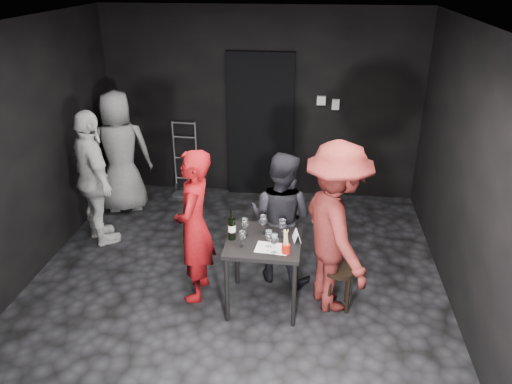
# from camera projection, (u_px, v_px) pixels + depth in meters

# --- Properties ---
(floor) EXTENTS (4.50, 5.00, 0.02)m
(floor) POSITION_uv_depth(u_px,v_px,m) (235.00, 286.00, 5.42)
(floor) COLOR black
(floor) RESTS_ON ground
(ceiling) EXTENTS (4.50, 5.00, 0.02)m
(ceiling) POSITION_uv_depth(u_px,v_px,m) (230.00, 26.00, 4.29)
(ceiling) COLOR silver
(ceiling) RESTS_ON ground
(wall_back) EXTENTS (4.50, 0.04, 2.70)m
(wall_back) POSITION_uv_depth(u_px,v_px,m) (261.00, 105.00, 7.11)
(wall_back) COLOR black
(wall_back) RESTS_ON ground
(wall_front) EXTENTS (4.50, 0.04, 2.70)m
(wall_front) POSITION_uv_depth(u_px,v_px,m) (156.00, 352.00, 2.60)
(wall_front) COLOR black
(wall_front) RESTS_ON ground
(wall_left) EXTENTS (0.04, 5.00, 2.70)m
(wall_left) POSITION_uv_depth(u_px,v_px,m) (16.00, 161.00, 5.10)
(wall_left) COLOR black
(wall_left) RESTS_ON ground
(wall_right) EXTENTS (0.04, 5.00, 2.70)m
(wall_right) POSITION_uv_depth(u_px,v_px,m) (473.00, 182.00, 4.61)
(wall_right) COLOR black
(wall_right) RESTS_ON ground
(doorway) EXTENTS (0.95, 0.10, 2.10)m
(doorway) POSITION_uv_depth(u_px,v_px,m) (260.00, 126.00, 7.18)
(doorway) COLOR black
(doorway) RESTS_ON ground
(wallbox_upper) EXTENTS (0.12, 0.06, 0.12)m
(wallbox_upper) POSITION_uv_depth(u_px,v_px,m) (321.00, 100.00, 6.93)
(wallbox_upper) COLOR #B7B7B2
(wallbox_upper) RESTS_ON wall_back
(wallbox_lower) EXTENTS (0.10, 0.06, 0.14)m
(wallbox_lower) POSITION_uv_depth(u_px,v_px,m) (336.00, 104.00, 6.93)
(wallbox_lower) COLOR #B7B7B2
(wallbox_lower) RESTS_ON wall_back
(hand_truck) EXTENTS (0.37, 0.32, 1.11)m
(hand_truck) POSITION_uv_depth(u_px,v_px,m) (186.00, 181.00, 7.50)
(hand_truck) COLOR #B2B2B7
(hand_truck) RESTS_ON floor
(tasting_table) EXTENTS (0.72, 0.72, 0.75)m
(tasting_table) POSITION_uv_depth(u_px,v_px,m) (264.00, 248.00, 4.88)
(tasting_table) COLOR black
(tasting_table) RESTS_ON floor
(stool) EXTENTS (0.34, 0.34, 0.47)m
(stool) POSITION_uv_depth(u_px,v_px,m) (339.00, 276.00, 4.94)
(stool) COLOR black
(stool) RESTS_ON floor
(server_red) EXTENTS (0.42, 0.63, 1.73)m
(server_red) POSITION_uv_depth(u_px,v_px,m) (194.00, 221.00, 4.94)
(server_red) COLOR maroon
(server_red) RESTS_ON floor
(woman_black) EXTENTS (0.79, 0.60, 1.44)m
(woman_black) POSITION_uv_depth(u_px,v_px,m) (281.00, 219.00, 5.28)
(woman_black) COLOR black
(woman_black) RESTS_ON floor
(man_maroon) EXTENTS (1.06, 1.44, 2.03)m
(man_maroon) POSITION_uv_depth(u_px,v_px,m) (337.00, 216.00, 4.72)
(man_maroon) COLOR maroon
(man_maroon) RESTS_ON floor
(bystander_cream) EXTENTS (1.14, 1.17, 1.89)m
(bystander_cream) POSITION_uv_depth(u_px,v_px,m) (93.00, 171.00, 5.91)
(bystander_cream) COLOR silver
(bystander_cream) RESTS_ON floor
(bystander_grey) EXTENTS (1.04, 0.76, 1.91)m
(bystander_grey) POSITION_uv_depth(u_px,v_px,m) (119.00, 145.00, 6.73)
(bystander_grey) COLOR slate
(bystander_grey) RESTS_ON floor
(tasting_mat) EXTENTS (0.32, 0.23, 0.00)m
(tasting_mat) POSITION_uv_depth(u_px,v_px,m) (272.00, 248.00, 4.69)
(tasting_mat) COLOR white
(tasting_mat) RESTS_ON tasting_table
(wine_glass_a) EXTENTS (0.08, 0.08, 0.18)m
(wine_glass_a) POSITION_uv_depth(u_px,v_px,m) (242.00, 238.00, 4.69)
(wine_glass_a) COLOR white
(wine_glass_a) RESTS_ON tasting_table
(wine_glass_b) EXTENTS (0.08, 0.08, 0.21)m
(wine_glass_b) POSITION_uv_depth(u_px,v_px,m) (245.00, 226.00, 4.86)
(wine_glass_b) COLOR white
(wine_glass_b) RESTS_ON tasting_table
(wine_glass_c) EXTENTS (0.09, 0.09, 0.22)m
(wine_glass_c) POSITION_uv_depth(u_px,v_px,m) (263.00, 224.00, 4.90)
(wine_glass_c) COLOR white
(wine_glass_c) RESTS_ON tasting_table
(wine_glass_d) EXTENTS (0.09, 0.09, 0.19)m
(wine_glass_d) POSITION_uv_depth(u_px,v_px,m) (269.00, 238.00, 4.68)
(wine_glass_d) COLOR white
(wine_glass_d) RESTS_ON tasting_table
(wine_glass_e) EXTENTS (0.09, 0.09, 0.22)m
(wine_glass_e) POSITION_uv_depth(u_px,v_px,m) (274.00, 243.00, 4.57)
(wine_glass_e) COLOR white
(wine_glass_e) RESTS_ON tasting_table
(wine_glass_f) EXTENTS (0.09, 0.09, 0.21)m
(wine_glass_f) POSITION_uv_depth(u_px,v_px,m) (282.00, 228.00, 4.84)
(wine_glass_f) COLOR white
(wine_glass_f) RESTS_ON tasting_table
(wine_bottle) EXTENTS (0.07, 0.07, 0.31)m
(wine_bottle) POSITION_uv_depth(u_px,v_px,m) (232.00, 228.00, 4.80)
(wine_bottle) COLOR black
(wine_bottle) RESTS_ON tasting_table
(breadstick_cup) EXTENTS (0.08, 0.08, 0.26)m
(breadstick_cup) POSITION_uv_depth(u_px,v_px,m) (286.00, 242.00, 4.57)
(breadstick_cup) COLOR #9C140A
(breadstick_cup) RESTS_ON tasting_table
(reserved_card) EXTENTS (0.10, 0.14, 0.10)m
(reserved_card) POSITION_uv_depth(u_px,v_px,m) (295.00, 236.00, 4.81)
(reserved_card) COLOR white
(reserved_card) RESTS_ON tasting_table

